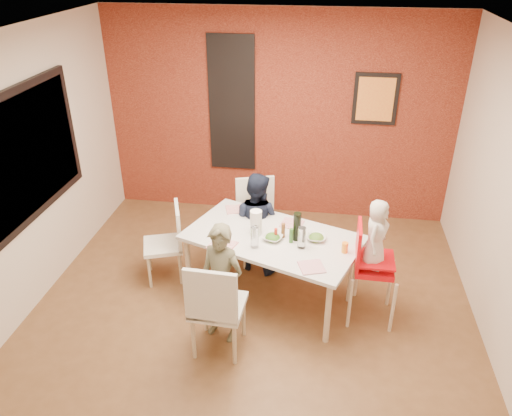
# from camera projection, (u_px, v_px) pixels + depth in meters

# --- Properties ---
(ground) EXTENTS (4.50, 4.50, 0.00)m
(ground) POSITION_uv_depth(u_px,v_px,m) (252.00, 311.00, 5.13)
(ground) COLOR brown
(ground) RESTS_ON ground
(ceiling) EXTENTS (4.50, 4.50, 0.02)m
(ceiling) POSITION_uv_depth(u_px,v_px,m) (250.00, 38.00, 3.85)
(ceiling) COLOR silver
(ceiling) RESTS_ON wall_back
(wall_back) EXTENTS (4.50, 0.02, 2.70)m
(wall_back) POSITION_uv_depth(u_px,v_px,m) (278.00, 117.00, 6.45)
(wall_back) COLOR beige
(wall_back) RESTS_ON ground
(wall_front) EXTENTS (4.50, 0.02, 2.70)m
(wall_front) POSITION_uv_depth(u_px,v_px,m) (182.00, 391.00, 2.53)
(wall_front) COLOR beige
(wall_front) RESTS_ON ground
(wall_left) EXTENTS (0.02, 4.50, 2.70)m
(wall_left) POSITION_uv_depth(u_px,v_px,m) (20.00, 179.00, 4.78)
(wall_left) COLOR beige
(wall_left) RESTS_ON ground
(brick_accent_wall) EXTENTS (4.50, 0.02, 2.70)m
(brick_accent_wall) POSITION_uv_depth(u_px,v_px,m) (278.00, 118.00, 6.43)
(brick_accent_wall) COLOR maroon
(brick_accent_wall) RESTS_ON ground
(picture_window_frame) EXTENTS (0.05, 1.70, 1.30)m
(picture_window_frame) POSITION_uv_depth(u_px,v_px,m) (30.00, 152.00, 4.86)
(picture_window_frame) COLOR black
(picture_window_frame) RESTS_ON wall_left
(picture_window_pane) EXTENTS (0.02, 1.55, 1.15)m
(picture_window_pane) POSITION_uv_depth(u_px,v_px,m) (31.00, 152.00, 4.86)
(picture_window_pane) COLOR black
(picture_window_pane) RESTS_ON wall_left
(glassblock_strip) EXTENTS (0.55, 0.03, 1.70)m
(glassblock_strip) POSITION_uv_depth(u_px,v_px,m) (232.00, 105.00, 6.43)
(glassblock_strip) COLOR #B5BFC6
(glassblock_strip) RESTS_ON wall_back
(glassblock_surround) EXTENTS (0.60, 0.03, 1.76)m
(glassblock_surround) POSITION_uv_depth(u_px,v_px,m) (232.00, 105.00, 6.42)
(glassblock_surround) COLOR black
(glassblock_surround) RESTS_ON wall_back
(art_print_frame) EXTENTS (0.54, 0.03, 0.64)m
(art_print_frame) POSITION_uv_depth(u_px,v_px,m) (375.00, 99.00, 6.12)
(art_print_frame) COLOR black
(art_print_frame) RESTS_ON wall_back
(art_print_canvas) EXTENTS (0.44, 0.01, 0.54)m
(art_print_canvas) POSITION_uv_depth(u_px,v_px,m) (376.00, 99.00, 6.11)
(art_print_canvas) COLOR #F59E36
(art_print_canvas) RESTS_ON wall_back
(dining_table) EXTENTS (1.95, 1.50, 0.72)m
(dining_table) POSITION_uv_depth(u_px,v_px,m) (272.00, 242.00, 5.09)
(dining_table) COLOR silver
(dining_table) RESTS_ON ground
(chair_near) EXTENTS (0.48, 0.48, 0.99)m
(chair_near) POSITION_uv_depth(u_px,v_px,m) (215.00, 305.00, 4.36)
(chair_near) COLOR beige
(chair_near) RESTS_ON ground
(chair_far) EXTENTS (0.57, 0.57, 0.97)m
(chair_far) POSITION_uv_depth(u_px,v_px,m) (257.00, 215.00, 5.81)
(chair_far) COLOR silver
(chair_far) RESTS_ON ground
(chair_left) EXTENTS (0.52, 0.52, 0.88)m
(chair_left) POSITION_uv_depth(u_px,v_px,m) (169.00, 239.00, 5.45)
(chair_left) COLOR white
(chair_left) RESTS_ON ground
(high_chair) EXTENTS (0.45, 0.45, 1.04)m
(high_chair) POSITION_uv_depth(u_px,v_px,m) (369.00, 264.00, 4.79)
(high_chair) COLOR red
(high_chair) RESTS_ON ground
(child_near) EXTENTS (0.51, 0.41, 1.20)m
(child_near) POSITION_uv_depth(u_px,v_px,m) (222.00, 284.00, 4.55)
(child_near) COLOR brown
(child_near) RESTS_ON ground
(child_far) EXTENTS (0.69, 0.61, 1.18)m
(child_far) POSITION_uv_depth(u_px,v_px,m) (256.00, 222.00, 5.57)
(child_far) COLOR black
(child_far) RESTS_ON ground
(toddler) EXTENTS (0.32, 0.39, 0.69)m
(toddler) POSITION_uv_depth(u_px,v_px,m) (376.00, 234.00, 4.63)
(toddler) COLOR silver
(toddler) RESTS_ON high_chair
(plate_near_left) EXTENTS (0.30, 0.30, 0.01)m
(plate_near_left) POSITION_uv_depth(u_px,v_px,m) (222.00, 245.00, 4.90)
(plate_near_left) COLOR white
(plate_near_left) RESTS_ON dining_table
(plate_far_mid) EXTENTS (0.26, 0.26, 0.01)m
(plate_far_mid) POSITION_uv_depth(u_px,v_px,m) (292.00, 224.00, 5.27)
(plate_far_mid) COLOR white
(plate_far_mid) RESTS_ON dining_table
(plate_near_right) EXTENTS (0.28, 0.28, 0.01)m
(plate_near_right) POSITION_uv_depth(u_px,v_px,m) (312.00, 267.00, 4.57)
(plate_near_right) COLOR white
(plate_near_right) RESTS_ON dining_table
(plate_far_left) EXTENTS (0.25, 0.25, 0.01)m
(plate_far_left) POSITION_uv_depth(u_px,v_px,m) (235.00, 209.00, 5.56)
(plate_far_left) COLOR white
(plate_far_left) RESTS_ON dining_table
(salad_bowl_a) EXTENTS (0.24, 0.24, 0.05)m
(salad_bowl_a) POSITION_uv_depth(u_px,v_px,m) (273.00, 238.00, 4.99)
(salad_bowl_a) COLOR silver
(salad_bowl_a) RESTS_ON dining_table
(salad_bowl_b) EXTENTS (0.20, 0.20, 0.05)m
(salad_bowl_b) POSITION_uv_depth(u_px,v_px,m) (316.00, 238.00, 4.99)
(salad_bowl_b) COLOR silver
(salad_bowl_b) RESTS_ON dining_table
(wine_bottle) EXTENTS (0.08, 0.08, 0.30)m
(wine_bottle) POSITION_uv_depth(u_px,v_px,m) (297.00, 227.00, 4.93)
(wine_bottle) COLOR black
(wine_bottle) RESTS_ON dining_table
(wine_glass_a) EXTENTS (0.08, 0.08, 0.22)m
(wine_glass_a) POSITION_uv_depth(u_px,v_px,m) (255.00, 237.00, 4.84)
(wine_glass_a) COLOR silver
(wine_glass_a) RESTS_ON dining_table
(wine_glass_b) EXTENTS (0.08, 0.08, 0.22)m
(wine_glass_b) POSITION_uv_depth(u_px,v_px,m) (302.00, 238.00, 4.82)
(wine_glass_b) COLOR white
(wine_glass_b) RESTS_ON dining_table
(paper_towel_roll) EXTENTS (0.12, 0.12, 0.27)m
(paper_towel_roll) POSITION_uv_depth(u_px,v_px,m) (256.00, 223.00, 5.03)
(paper_towel_roll) COLOR white
(paper_towel_roll) RESTS_ON dining_table
(condiment_red) EXTENTS (0.03, 0.03, 0.13)m
(condiment_red) POSITION_uv_depth(u_px,v_px,m) (276.00, 234.00, 4.97)
(condiment_red) COLOR red
(condiment_red) RESTS_ON dining_table
(condiment_green) EXTENTS (0.04, 0.04, 0.15)m
(condiment_green) POSITION_uv_depth(u_px,v_px,m) (291.00, 236.00, 4.92)
(condiment_green) COLOR #2E6722
(condiment_green) RESTS_ON dining_table
(condiment_brown) EXTENTS (0.04, 0.04, 0.16)m
(condiment_brown) POSITION_uv_depth(u_px,v_px,m) (283.00, 230.00, 5.01)
(condiment_brown) COLOR brown
(condiment_brown) RESTS_ON dining_table
(sippy_cup) EXTENTS (0.06, 0.06, 0.11)m
(sippy_cup) POSITION_uv_depth(u_px,v_px,m) (345.00, 248.00, 4.78)
(sippy_cup) COLOR orange
(sippy_cup) RESTS_ON dining_table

